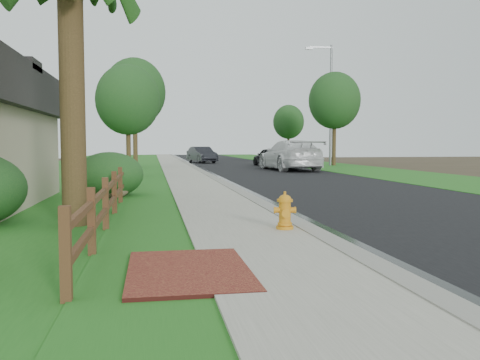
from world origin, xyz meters
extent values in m
plane|color=#37301E|center=(0.00, 0.00, 0.00)|extent=(120.00, 120.00, 0.00)
cube|color=black|center=(4.60, 35.00, 0.01)|extent=(8.00, 90.00, 0.02)
cube|color=gray|center=(0.40, 35.00, 0.06)|extent=(0.40, 90.00, 0.12)
cube|color=black|center=(0.75, 35.00, 0.02)|extent=(0.50, 90.00, 0.00)
cube|color=gray|center=(-0.90, 35.00, 0.05)|extent=(2.20, 90.00, 0.10)
cube|color=#22631C|center=(-2.80, 35.00, 0.03)|extent=(1.60, 90.00, 0.06)
cube|color=#22631C|center=(-8.00, 35.00, 0.02)|extent=(9.00, 90.00, 0.04)
cube|color=#22631C|center=(11.50, 35.00, 0.02)|extent=(6.00, 90.00, 0.04)
cube|color=maroon|center=(-2.20, -1.00, 0.06)|extent=(1.60, 2.40, 0.11)
cube|color=#452717|center=(-3.60, -2.00, 0.55)|extent=(0.12, 0.12, 1.10)
cube|color=#452717|center=(-3.60, 0.40, 0.55)|extent=(0.12, 0.12, 1.10)
cube|color=#452717|center=(-3.60, 2.80, 0.55)|extent=(0.12, 0.12, 1.10)
cube|color=#452717|center=(-3.60, 5.20, 0.55)|extent=(0.12, 0.12, 1.10)
cube|color=#452717|center=(-3.60, 7.60, 0.55)|extent=(0.12, 0.12, 1.10)
cube|color=#452717|center=(-3.60, 10.00, 0.55)|extent=(0.12, 0.12, 1.10)
cube|color=#452717|center=(-3.60, 12.40, 0.55)|extent=(0.12, 0.12, 1.10)
cube|color=#452717|center=(-3.60, 14.80, 0.55)|extent=(0.12, 0.12, 1.10)
cube|color=#452717|center=(-3.60, -0.80, 0.45)|extent=(0.08, 2.35, 0.10)
cube|color=#452717|center=(-3.60, -0.80, 0.85)|extent=(0.08, 2.35, 0.10)
cube|color=#452717|center=(-3.60, 1.60, 0.45)|extent=(0.08, 2.35, 0.10)
cube|color=#452717|center=(-3.60, 1.60, 0.85)|extent=(0.08, 2.35, 0.10)
cube|color=#452717|center=(-3.60, 4.00, 0.45)|extent=(0.08, 2.35, 0.10)
cube|color=#452717|center=(-3.60, 4.00, 0.85)|extent=(0.08, 2.35, 0.10)
cube|color=#452717|center=(-3.60, 6.40, 0.45)|extent=(0.08, 2.35, 0.10)
cube|color=#452717|center=(-3.60, 6.40, 0.85)|extent=(0.08, 2.35, 0.10)
cube|color=#452717|center=(-3.60, 8.80, 0.45)|extent=(0.08, 2.35, 0.10)
cube|color=#452717|center=(-3.60, 8.80, 0.85)|extent=(0.08, 2.35, 0.10)
cube|color=#452717|center=(-3.60, 11.20, 0.45)|extent=(0.08, 2.35, 0.10)
cube|color=#452717|center=(-3.60, 11.20, 0.85)|extent=(0.08, 2.35, 0.10)
cube|color=#452717|center=(-3.60, 13.60, 0.45)|extent=(0.08, 2.35, 0.10)
cube|color=#452717|center=(-3.60, 13.60, 0.85)|extent=(0.08, 2.35, 0.10)
cylinder|color=#362A16|center=(-4.30, 3.50, 2.75)|extent=(0.52, 0.52, 5.50)
cylinder|color=#C07316|center=(-0.10, 1.94, 0.13)|extent=(0.34, 0.34, 0.06)
cylinder|color=#C07316|center=(-0.10, 1.94, 0.40)|extent=(0.23, 0.23, 0.52)
cylinder|color=#C07316|center=(-0.10, 1.94, 0.20)|extent=(0.28, 0.28, 0.05)
cylinder|color=#C07316|center=(-0.10, 1.94, 0.66)|extent=(0.31, 0.31, 0.05)
ellipsoid|color=#C07316|center=(-0.10, 1.94, 0.68)|extent=(0.25, 0.25, 0.19)
cylinder|color=#C07316|center=(-0.10, 1.94, 0.81)|extent=(0.06, 0.06, 0.07)
cylinder|color=#C07316|center=(-0.12, 1.79, 0.43)|extent=(0.17, 0.14, 0.15)
cylinder|color=#C07316|center=(-0.27, 1.97, 0.47)|extent=(0.15, 0.14, 0.12)
cylinder|color=#C07316|center=(0.07, 1.91, 0.47)|extent=(0.15, 0.14, 0.12)
imported|color=silver|center=(6.56, 25.76, 1.03)|extent=(3.27, 7.13, 2.02)
imported|color=black|center=(6.76, 32.60, 0.77)|extent=(2.25, 4.56, 1.49)
imported|color=black|center=(2.00, 40.74, 0.79)|extent=(2.70, 4.93, 1.54)
cylinder|color=slate|center=(11.86, 32.47, 4.94)|extent=(0.20, 0.20, 9.88)
cube|color=slate|center=(10.98, 32.51, 9.66)|extent=(1.98, 0.23, 0.13)
cube|color=slate|center=(9.99, 32.56, 9.55)|extent=(0.61, 0.27, 0.20)
ellipsoid|color=brown|center=(-3.90, 9.28, 0.33)|extent=(1.14, 0.96, 0.66)
ellipsoid|color=#17401B|center=(-4.07, 9.69, 0.76)|extent=(2.36, 2.36, 1.52)
cylinder|color=#362A16|center=(-3.90, 19.85, 1.80)|extent=(0.25, 0.25, 3.60)
ellipsoid|color=#17401B|center=(-3.90, 19.85, 4.12)|extent=(3.37, 3.37, 3.71)
cylinder|color=#362A16|center=(-3.90, 30.91, 2.47)|extent=(0.34, 0.34, 4.93)
ellipsoid|color=#17401B|center=(-3.90, 30.91, 5.64)|extent=(4.55, 4.55, 5.01)
cylinder|color=#362A16|center=(12.22, 32.58, 2.36)|extent=(0.32, 0.32, 4.72)
ellipsoid|color=#17401B|center=(12.22, 32.58, 5.39)|extent=(4.27, 4.27, 4.70)
cylinder|color=#362A16|center=(11.00, 42.45, 1.78)|extent=(0.24, 0.24, 3.55)
ellipsoid|color=#17401B|center=(11.00, 42.45, 4.06)|extent=(3.14, 3.14, 3.45)
camera|label=1|loc=(-2.66, -7.68, 1.76)|focal=38.00mm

